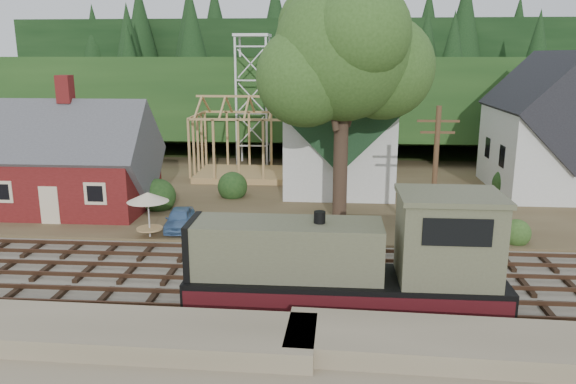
# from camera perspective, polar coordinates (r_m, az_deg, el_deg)

# --- Properties ---
(ground) EXTENTS (140.00, 140.00, 0.00)m
(ground) POSITION_cam_1_polar(r_m,az_deg,el_deg) (27.08, 1.13, -9.27)
(ground) COLOR #384C1E
(ground) RESTS_ON ground
(railroad_bed) EXTENTS (64.00, 11.00, 0.16)m
(railroad_bed) POSITION_cam_1_polar(r_m,az_deg,el_deg) (27.05, 1.14, -9.12)
(railroad_bed) COLOR #726B5B
(railroad_bed) RESTS_ON ground
(village_flat) EXTENTS (64.00, 26.00, 0.30)m
(village_flat) POSITION_cam_1_polar(r_m,az_deg,el_deg) (44.15, 2.51, 0.10)
(village_flat) COLOR brown
(village_flat) RESTS_ON ground
(hillside) EXTENTS (70.00, 28.96, 12.74)m
(hillside) POSITION_cam_1_polar(r_m,az_deg,el_deg) (67.72, 3.24, 4.79)
(hillside) COLOR #1E3F19
(hillside) RESTS_ON ground
(ridge) EXTENTS (80.00, 20.00, 12.00)m
(ridge) POSITION_cam_1_polar(r_m,az_deg,el_deg) (83.55, 3.49, 6.51)
(ridge) COLOR black
(ridge) RESTS_ON ground
(depot) EXTENTS (10.80, 7.41, 9.00)m
(depot) POSITION_cam_1_polar(r_m,az_deg,el_deg) (40.55, -21.07, 2.38)
(depot) COLOR #5C1515
(depot) RESTS_ON village_flat
(church) EXTENTS (8.40, 15.17, 13.00)m
(church) POSITION_cam_1_polar(r_m,az_deg,el_deg) (44.88, 5.23, 6.81)
(church) COLOR silver
(church) RESTS_ON village_flat
(farmhouse) EXTENTS (8.40, 10.80, 10.60)m
(farmhouse) POSITION_cam_1_polar(r_m,az_deg,el_deg) (47.25, 25.11, 5.53)
(farmhouse) COLOR silver
(farmhouse) RESTS_ON village_flat
(timber_frame) EXTENTS (8.20, 6.20, 6.99)m
(timber_frame) POSITION_cam_1_polar(r_m,az_deg,el_deg) (48.01, -4.48, 4.98)
(timber_frame) COLOR tan
(timber_frame) RESTS_ON village_flat
(lattice_tower) EXTENTS (3.20, 3.20, 12.12)m
(lattice_tower) POSITION_cam_1_polar(r_m,az_deg,el_deg) (53.38, -3.60, 13.18)
(lattice_tower) COLOR silver
(lattice_tower) RESTS_ON village_flat
(big_tree) EXTENTS (10.90, 8.40, 14.70)m
(big_tree) POSITION_cam_1_polar(r_m,az_deg,el_deg) (34.96, 5.86, 13.10)
(big_tree) COLOR #38281E
(big_tree) RESTS_ON village_flat
(telegraph_pole_near) EXTENTS (2.20, 0.28, 8.00)m
(telegraph_pole_near) POSITION_cam_1_polar(r_m,az_deg,el_deg) (31.24, 14.68, 1.60)
(telegraph_pole_near) COLOR #4C331E
(telegraph_pole_near) RESTS_ON ground
(locomotive) EXTENTS (12.91, 3.23, 5.14)m
(locomotive) POSITION_cam_1_polar(r_m,az_deg,el_deg) (23.44, 7.05, -7.21)
(locomotive) COLOR black
(locomotive) RESTS_ON railroad_bed
(car_blue) EXTENTS (1.87, 3.89, 1.28)m
(car_blue) POSITION_cam_1_polar(r_m,az_deg,el_deg) (34.58, -10.95, -2.68)
(car_blue) COLOR #5079AD
(car_blue) RESTS_ON village_flat
(car_green) EXTENTS (3.74, 1.92, 1.18)m
(car_green) POSITION_cam_1_polar(r_m,az_deg,el_deg) (43.80, -20.07, 0.14)
(car_green) COLOR #81A06F
(car_green) RESTS_ON village_flat
(patio_set) EXTENTS (2.38, 2.38, 2.65)m
(patio_set) POSITION_cam_1_polar(r_m,az_deg,el_deg) (33.11, -14.05, -0.69)
(patio_set) COLOR silver
(patio_set) RESTS_ON village_flat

